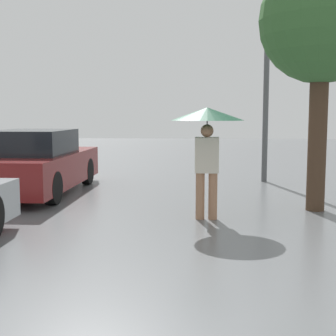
% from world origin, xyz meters
% --- Properties ---
extents(pedestrian, '(1.15, 1.15, 1.78)m').
position_xyz_m(pedestrian, '(0.39, 4.89, 1.48)').
color(pedestrian, '#9E7051').
rests_on(pedestrian, ground_plane).
extents(parked_car_farthest, '(1.70, 4.13, 1.35)m').
position_xyz_m(parked_car_farthest, '(-3.19, 7.14, 0.62)').
color(parked_car_farthest, maroon).
rests_on(parked_car_farthest, ground_plane).
extents(tree, '(2.09, 2.09, 4.28)m').
position_xyz_m(tree, '(2.29, 5.73, 3.18)').
color(tree, '#473323').
rests_on(tree, ground_plane).
extents(street_lamp, '(0.26, 0.26, 5.18)m').
position_xyz_m(street_lamp, '(1.86, 9.26, 2.90)').
color(street_lamp, '#515456').
rests_on(street_lamp, ground_plane).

